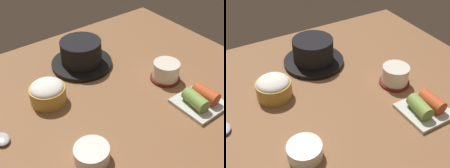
# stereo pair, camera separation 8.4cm
# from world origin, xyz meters

# --- Properties ---
(dining_table) EXTENTS (1.00, 0.76, 0.02)m
(dining_table) POSITION_xyz_m (0.00, 0.00, 0.01)
(dining_table) COLOR brown
(dining_table) RESTS_ON ground
(stone_pot) EXTENTS (0.20, 0.20, 0.09)m
(stone_pot) POSITION_xyz_m (0.03, 0.15, 0.06)
(stone_pot) COLOR black
(stone_pot) RESTS_ON dining_table
(rice_bowl) EXTENTS (0.10, 0.10, 0.07)m
(rice_bowl) POSITION_xyz_m (-0.14, 0.05, 0.05)
(rice_bowl) COLOR #B78C38
(rice_bowl) RESTS_ON dining_table
(tea_cup_with_saucer) EXTENTS (0.09, 0.09, 0.06)m
(tea_cup_with_saucer) POSITION_xyz_m (0.19, -0.07, 0.05)
(tea_cup_with_saucer) COLOR maroon
(tea_cup_with_saucer) RESTS_ON dining_table
(kimchi_plate) EXTENTS (0.12, 0.12, 0.05)m
(kimchi_plate) POSITION_xyz_m (0.18, -0.21, 0.04)
(kimchi_plate) COLOR silver
(kimchi_plate) RESTS_ON dining_table
(side_bowl_near) EXTENTS (0.08, 0.08, 0.04)m
(side_bowl_near) POSITION_xyz_m (-0.16, -0.18, 0.04)
(side_bowl_near) COLOR white
(side_bowl_near) RESTS_ON dining_table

